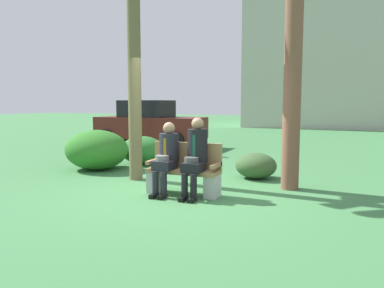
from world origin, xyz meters
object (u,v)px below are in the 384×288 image
shrub_near_bench (142,150)px  building_backdrop (349,50)px  seated_man_right (196,153)px  shrub_mid_lawn (97,150)px  seated_man_left (167,154)px  park_bench (184,172)px  street_lamp (134,89)px  parked_car_near (150,124)px  shrub_far_lawn (256,166)px

shrub_near_bench → building_backdrop: size_ratio=0.09×
seated_man_right → shrub_mid_lawn: seated_man_right is taller
seated_man_left → building_backdrop: size_ratio=0.10×
park_bench → building_backdrop: building_backdrop is taller
seated_man_left → building_backdrop: (2.81, 20.88, 4.25)m
seated_man_right → building_backdrop: 21.41m
shrub_near_bench → shrub_mid_lawn: (-0.59, -1.16, 0.11)m
park_bench → shrub_near_bench: park_bench is taller
street_lamp → building_backdrop: 17.42m
shrub_near_bench → shrub_mid_lawn: bearing=-117.1°
seated_man_right → shrub_mid_lawn: 3.56m
street_lamp → building_backdrop: building_backdrop is taller
seated_man_left → shrub_mid_lawn: bearing=149.1°
seated_man_right → shrub_mid_lawn: (-3.18, 1.57, -0.27)m
seated_man_right → street_lamp: (-4.12, 4.93, 1.29)m
parked_car_near → shrub_mid_lawn: bearing=-76.8°
shrub_far_lawn → street_lamp: 5.86m
seated_man_left → shrub_near_bench: bearing=126.8°
shrub_mid_lawn → shrub_near_bench: bearing=62.9°
shrub_near_bench → building_backdrop: building_backdrop is taller
seated_man_right → street_lamp: size_ratio=0.41×
shrub_near_bench → street_lamp: street_lamp is taller
park_bench → seated_man_right: size_ratio=0.94×
shrub_far_lawn → parked_car_near: 6.53m
seated_man_left → building_backdrop: 21.49m
seated_man_right → parked_car_near: size_ratio=0.35×
park_bench → parked_car_near: bearing=123.3°
seated_man_right → shrub_far_lawn: seated_man_right is taller
seated_man_right → parked_car_near: (-4.28, 6.24, 0.09)m
shrub_far_lawn → building_backdrop: building_backdrop is taller
park_bench → street_lamp: bearing=128.8°
shrub_mid_lawn → street_lamp: 3.82m
seated_man_right → parked_car_near: 7.57m
parked_car_near → street_lamp: 1.78m
seated_man_left → shrub_far_lawn: 2.30m
seated_man_left → street_lamp: street_lamp is taller
seated_man_left → seated_man_right: bearing=0.9°
shrub_near_bench → seated_man_left: bearing=-53.2°
shrub_far_lawn → street_lamp: size_ratio=0.27×
seated_man_left → shrub_near_bench: seated_man_left is taller
park_bench → seated_man_left: size_ratio=1.01×
shrub_far_lawn → building_backdrop: size_ratio=0.07×
park_bench → building_backdrop: (2.52, 20.75, 4.57)m
seated_man_left → seated_man_right: seated_man_right is taller
shrub_far_lawn → building_backdrop: (1.66, 18.93, 4.68)m
shrub_mid_lawn → shrub_far_lawn: shrub_mid_lawn is taller
building_backdrop → seated_man_right: bearing=-96.2°
shrub_far_lawn → building_backdrop: bearing=85.0°
shrub_far_lawn → parked_car_near: bearing=138.7°
parked_car_near → seated_man_left: bearing=-59.1°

